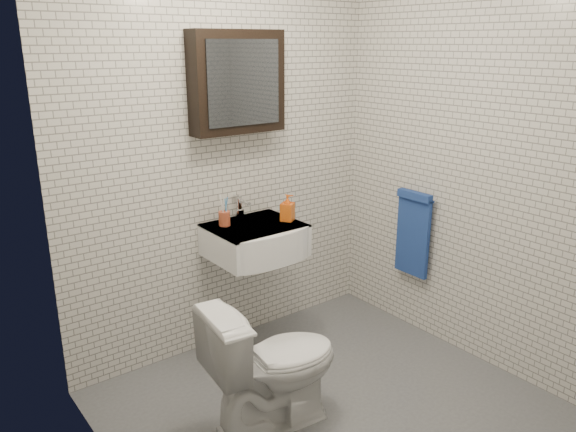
{
  "coord_description": "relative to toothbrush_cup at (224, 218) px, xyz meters",
  "views": [
    {
      "loc": [
        -1.78,
        -1.96,
        1.93
      ],
      "look_at": [
        0.06,
        0.45,
        0.98
      ],
      "focal_mm": 35.0,
      "sensor_mm": 36.0,
      "label": 1
    }
  ],
  "objects": [
    {
      "name": "toothbrush_cup",
      "position": [
        0.0,
        0.0,
        0.0
      ],
      "size": [
        0.08,
        0.08,
        0.2
      ],
      "rotation": [
        0.0,
        0.0,
        -0.06
      ],
      "color": "#A64529",
      "rests_on": "washbasin"
    },
    {
      "name": "faucet",
      "position": [
        0.15,
        0.06,
        0.02
      ],
      "size": [
        0.06,
        0.2,
        0.15
      ],
      "color": "silver",
      "rests_on": "washbasin"
    },
    {
      "name": "toilet",
      "position": [
        -0.21,
        -0.79,
        -0.54
      ],
      "size": [
        0.74,
        0.48,
        0.71
      ],
      "primitive_type": "imported",
      "rotation": [
        0.0,
        0.0,
        1.45
      ],
      "color": "white",
      "rests_on": "ground"
    },
    {
      "name": "soap_bottle",
      "position": [
        0.37,
        -0.16,
        0.04
      ],
      "size": [
        0.11,
        0.11,
        0.17
      ],
      "primitive_type": "imported",
      "rotation": [
        0.0,
        0.0,
        0.58
      ],
      "color": "orange",
      "rests_on": "washbasin"
    },
    {
      "name": "mirror_cabinet",
      "position": [
        0.15,
        0.05,
        0.8
      ],
      "size": [
        0.6,
        0.15,
        0.6
      ],
      "color": "black",
      "rests_on": "room_shell"
    },
    {
      "name": "ground",
      "position": [
        0.1,
        -0.87,
        -0.89
      ],
      "size": [
        2.2,
        2.0,
        0.01
      ],
      "primitive_type": "cube",
      "color": "#52545A",
      "rests_on": "ground"
    },
    {
      "name": "room_shell",
      "position": [
        0.1,
        -0.87,
        0.57
      ],
      "size": [
        2.22,
        2.02,
        2.51
      ],
      "color": "silver",
      "rests_on": "ground"
    },
    {
      "name": "washbasin",
      "position": [
        0.15,
        -0.14,
        -0.14
      ],
      "size": [
        0.55,
        0.5,
        0.2
      ],
      "color": "white",
      "rests_on": "room_shell"
    },
    {
      "name": "towel_rail",
      "position": [
        1.15,
        -0.52,
        -0.17
      ],
      "size": [
        0.09,
        0.3,
        0.58
      ],
      "color": "silver",
      "rests_on": "room_shell"
    }
  ]
}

